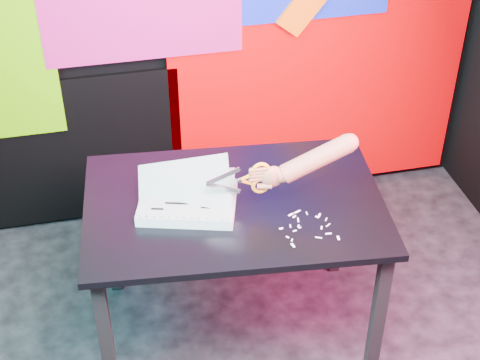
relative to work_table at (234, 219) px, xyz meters
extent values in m
cube|color=#CB0003|center=(0.67, 0.97, 0.19)|extent=(1.60, 0.02, 1.60)
cube|color=black|center=(-0.73, 0.97, -0.21)|extent=(1.30, 0.02, 0.85)
cube|color=black|center=(-0.58, -0.29, -0.30)|extent=(0.05, 0.05, 0.72)
cube|color=black|center=(-0.51, 0.40, -0.30)|extent=(0.05, 0.05, 0.72)
cube|color=black|center=(0.51, -0.40, -0.30)|extent=(0.05, 0.05, 0.72)
cube|color=black|center=(0.58, 0.29, -0.30)|extent=(0.05, 0.05, 0.72)
cube|color=black|center=(0.00, 0.00, 0.07)|extent=(1.29, 0.92, 0.03)
cube|color=silver|center=(-0.19, 0.01, 0.11)|extent=(0.44, 0.37, 0.04)
cube|color=silver|center=(-0.19, 0.01, 0.13)|extent=(0.44, 0.37, 0.00)
cube|color=silver|center=(-0.19, 0.01, 0.14)|extent=(0.42, 0.36, 0.12)
cube|color=silver|center=(-0.20, 0.02, 0.16)|extent=(0.39, 0.32, 0.20)
cylinder|color=#28282A|center=(-0.39, -0.07, 0.14)|extent=(0.01, 0.01, 0.00)
cylinder|color=#28282A|center=(-0.36, -0.07, 0.14)|extent=(0.01, 0.01, 0.00)
cylinder|color=#28282A|center=(-0.33, -0.08, 0.14)|extent=(0.01, 0.01, 0.00)
cylinder|color=#28282A|center=(-0.31, -0.09, 0.14)|extent=(0.01, 0.01, 0.00)
cylinder|color=#28282A|center=(-0.28, -0.10, 0.14)|extent=(0.01, 0.01, 0.00)
cylinder|color=#28282A|center=(-0.25, -0.11, 0.14)|extent=(0.01, 0.01, 0.00)
cylinder|color=#28282A|center=(-0.22, -0.11, 0.14)|extent=(0.01, 0.01, 0.00)
cylinder|color=#28282A|center=(-0.20, -0.12, 0.14)|extent=(0.01, 0.01, 0.00)
cylinder|color=#28282A|center=(-0.17, -0.13, 0.14)|extent=(0.01, 0.01, 0.00)
cylinder|color=#28282A|center=(-0.14, -0.14, 0.14)|extent=(0.01, 0.01, 0.00)
cylinder|color=#28282A|center=(-0.11, -0.15, 0.14)|extent=(0.01, 0.01, 0.00)
cylinder|color=#28282A|center=(-0.09, -0.15, 0.14)|extent=(0.01, 0.01, 0.00)
cylinder|color=#28282A|center=(-0.06, -0.16, 0.14)|extent=(0.01, 0.01, 0.00)
cylinder|color=#28282A|center=(-0.32, 0.18, 0.14)|extent=(0.01, 0.01, 0.00)
cylinder|color=#28282A|center=(-0.29, 0.17, 0.14)|extent=(0.01, 0.01, 0.00)
cylinder|color=#28282A|center=(-0.26, 0.16, 0.14)|extent=(0.01, 0.01, 0.00)
cylinder|color=#28282A|center=(-0.23, 0.15, 0.14)|extent=(0.01, 0.01, 0.00)
cylinder|color=#28282A|center=(-0.21, 0.15, 0.14)|extent=(0.01, 0.01, 0.00)
cylinder|color=#28282A|center=(-0.18, 0.14, 0.14)|extent=(0.01, 0.01, 0.00)
cylinder|color=#28282A|center=(-0.15, 0.13, 0.14)|extent=(0.01, 0.01, 0.00)
cylinder|color=#28282A|center=(-0.12, 0.12, 0.14)|extent=(0.01, 0.01, 0.00)
cylinder|color=#28282A|center=(-0.10, 0.11, 0.14)|extent=(0.01, 0.01, 0.00)
cylinder|color=#28282A|center=(-0.07, 0.11, 0.14)|extent=(0.01, 0.01, 0.00)
cylinder|color=#28282A|center=(-0.04, 0.10, 0.14)|extent=(0.01, 0.01, 0.00)
cylinder|color=#28282A|center=(-0.01, 0.09, 0.14)|extent=(0.01, 0.01, 0.00)
cylinder|color=#28282A|center=(0.01, 0.08, 0.14)|extent=(0.01, 0.01, 0.00)
cube|color=black|center=(-0.26, 0.08, 0.14)|extent=(0.07, 0.03, 0.00)
cube|color=black|center=(-0.16, 0.03, 0.14)|extent=(0.05, 0.02, 0.00)
cube|color=black|center=(-0.24, -0.02, 0.14)|extent=(0.09, 0.04, 0.00)
cube|color=black|center=(-0.13, -0.07, 0.14)|extent=(0.04, 0.02, 0.00)
cube|color=black|center=(-0.32, -0.04, 0.14)|extent=(0.05, 0.02, 0.00)
cube|color=silver|center=(-0.05, -0.06, 0.26)|extent=(0.14, 0.01, 0.07)
cube|color=silver|center=(-0.05, -0.06, 0.21)|extent=(0.14, 0.01, 0.07)
cylinder|color=silver|center=(0.01, -0.06, 0.24)|extent=(0.02, 0.01, 0.01)
cube|color=orange|center=(0.03, -0.06, 0.23)|extent=(0.05, 0.01, 0.03)
cube|color=orange|center=(0.03, -0.06, 0.25)|extent=(0.05, 0.01, 0.03)
torus|color=orange|center=(0.09, -0.06, 0.27)|extent=(0.08, 0.02, 0.07)
torus|color=orange|center=(0.09, -0.06, 0.20)|extent=(0.08, 0.02, 0.07)
ellipsoid|color=#AE6652|center=(0.14, -0.07, 0.24)|extent=(0.09, 0.05, 0.10)
cylinder|color=#AE6652|center=(0.09, -0.06, 0.23)|extent=(0.07, 0.02, 0.02)
cylinder|color=#AE6652|center=(0.09, -0.06, 0.25)|extent=(0.07, 0.02, 0.02)
cylinder|color=#AE6652|center=(0.09, -0.06, 0.27)|extent=(0.06, 0.02, 0.02)
cylinder|color=#AE6652|center=(0.09, -0.06, 0.28)|extent=(0.05, 0.02, 0.02)
cylinder|color=#AE6652|center=(0.11, -0.08, 0.20)|extent=(0.06, 0.04, 0.03)
cylinder|color=#AE6652|center=(0.19, -0.07, 0.24)|extent=(0.06, 0.06, 0.06)
cylinder|color=#AE6652|center=(0.31, -0.07, 0.30)|extent=(0.29, 0.09, 0.19)
sphere|color=#AE6652|center=(0.44, -0.08, 0.36)|extent=(0.07, 0.07, 0.07)
cube|color=white|center=(0.14, -0.21, 0.09)|extent=(0.02, 0.01, 0.00)
cube|color=white|center=(0.33, -0.23, 0.09)|extent=(0.02, 0.02, 0.00)
cube|color=white|center=(0.33, -0.19, 0.09)|extent=(0.01, 0.02, 0.00)
cube|color=white|center=(0.19, -0.23, 0.09)|extent=(0.02, 0.01, 0.00)
cube|color=white|center=(0.20, -0.13, 0.09)|extent=(0.02, 0.02, 0.00)
cube|color=white|center=(0.30, -0.24, 0.09)|extent=(0.01, 0.02, 0.00)
cube|color=white|center=(0.30, -0.17, 0.09)|extent=(0.01, 0.02, 0.00)
cube|color=white|center=(0.27, -0.29, 0.09)|extent=(0.03, 0.02, 0.00)
cube|color=white|center=(0.23, -0.12, 0.09)|extent=(0.03, 0.02, 0.00)
cube|color=white|center=(0.16, -0.28, 0.09)|extent=(0.01, 0.02, 0.00)
cube|color=white|center=(0.21, -0.22, 0.09)|extent=(0.01, 0.01, 0.00)
cube|color=white|center=(0.31, -0.16, 0.09)|extent=(0.02, 0.02, 0.00)
cube|color=white|center=(0.21, -0.15, 0.09)|extent=(0.02, 0.02, 0.00)
cube|color=white|center=(0.22, -0.17, 0.09)|extent=(0.01, 0.03, 0.00)
cube|color=white|center=(0.16, -0.31, 0.09)|extent=(0.01, 0.02, 0.00)
cube|color=white|center=(0.15, -0.26, 0.09)|extent=(0.01, 0.02, 0.00)
cube|color=white|center=(0.18, -0.20, 0.09)|extent=(0.01, 0.02, 0.00)
cube|color=white|center=(0.34, -0.31, 0.09)|extent=(0.01, 0.02, 0.00)
cube|color=white|center=(0.31, -0.28, 0.09)|extent=(0.02, 0.01, 0.00)
cube|color=white|center=(0.21, -0.21, 0.09)|extent=(0.01, 0.02, 0.00)
cube|color=white|center=(0.27, -0.14, 0.09)|extent=(0.01, 0.02, 0.00)
camera|label=1|loc=(-0.49, -2.30, 1.92)|focal=55.00mm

